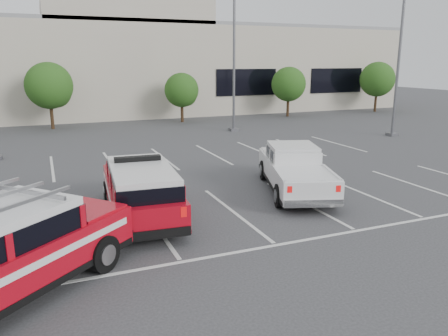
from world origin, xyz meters
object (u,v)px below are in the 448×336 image
object	(u,v)px
tree_mid_left	(51,87)
fire_chief_suv	(141,194)
convention_building	(103,63)
white_pickup	(294,174)
light_pole_right	(399,56)
tree_right	(289,85)
light_pole_mid	(234,57)
tree_mid_right	(183,91)
tree_far_right	(378,81)

from	to	relation	value
tree_mid_left	fire_chief_suv	xyz separation A→B (m)	(1.98, -21.35, -2.26)
convention_building	fire_chief_suv	world-z (taller)	convention_building
convention_building	fire_chief_suv	bearing A→B (deg)	-95.69
white_pickup	light_pole_right	bearing A→B (deg)	52.96
tree_right	light_pole_mid	bearing A→B (deg)	-143.23
convention_building	fire_chief_suv	distance (m)	31.57
tree_mid_right	tree_far_right	size ratio (longest dim) A/B	0.82
tree_mid_left	light_pole_right	world-z (taller)	light_pole_right
tree_mid_left	light_pole_mid	xyz separation A→B (m)	(11.91, -6.05, 2.14)
white_pickup	fire_chief_suv	bearing A→B (deg)	-154.30
light_pole_right	fire_chief_suv	world-z (taller)	light_pole_right
tree_mid_right	tree_right	bearing A→B (deg)	0.00
tree_mid_right	light_pole_right	xyz separation A→B (m)	(10.91, -12.05, 2.68)
tree_right	light_pole_right	world-z (taller)	light_pole_right
tree_right	white_pickup	distance (m)	23.96
light_pole_mid	white_pickup	bearing A→B (deg)	-104.86
fire_chief_suv	white_pickup	xyz separation A→B (m)	(6.05, 0.69, -0.09)
fire_chief_suv	light_pole_right	bearing A→B (deg)	30.73
convention_building	tree_mid_right	bearing A→B (deg)	-63.43
light_pole_right	white_pickup	world-z (taller)	light_pole_right
tree_mid_right	light_pole_mid	xyz separation A→B (m)	(1.91, -6.05, 2.68)
tree_mid_right	light_pole_mid	distance (m)	6.88
tree_far_right	fire_chief_suv	xyz separation A→B (m)	(-28.02, -21.35, -2.26)
tree_mid_right	tree_far_right	distance (m)	20.01
convention_building	white_pickup	bearing A→B (deg)	-84.49
tree_right	fire_chief_suv	size ratio (longest dim) A/B	0.79
convention_building	light_pole_mid	size ratio (longest dim) A/B	5.86
tree_mid_right	tree_far_right	bearing A→B (deg)	0.00
convention_building	light_pole_mid	xyz separation A→B (m)	(6.82, -15.86, 0.47)
tree_right	fire_chief_suv	distance (m)	28.01
tree_mid_left	white_pickup	distance (m)	22.29
light_pole_mid	white_pickup	size ratio (longest dim) A/B	1.71
tree_far_right	fire_chief_suv	world-z (taller)	tree_far_right
tree_mid_left	light_pole_right	bearing A→B (deg)	-29.95
white_pickup	tree_mid_left	bearing A→B (deg)	130.44
tree_mid_right	light_pole_mid	size ratio (longest dim) A/B	0.39
light_pole_mid	fire_chief_suv	xyz separation A→B (m)	(-9.93, -15.30, -4.40)
tree_far_right	light_pole_mid	distance (m)	19.19
fire_chief_suv	tree_far_right	bearing A→B (deg)	41.87
convention_building	tree_mid_left	size ratio (longest dim) A/B	12.38
tree_far_right	white_pickup	xyz separation A→B (m)	(-21.97, -20.66, -2.35)
tree_mid_left	tree_far_right	world-z (taller)	same
convention_building	white_pickup	size ratio (longest dim) A/B	10.00
light_pole_right	fire_chief_suv	xyz separation A→B (m)	(-18.93, -9.30, -4.40)
tree_right	light_pole_right	distance (m)	12.32
tree_mid_right	white_pickup	xyz separation A→B (m)	(-1.97, -20.66, -1.81)
tree_mid_left	tree_far_right	distance (m)	30.00
fire_chief_suv	white_pickup	world-z (taller)	fire_chief_suv
white_pickup	tree_mid_right	bearing A→B (deg)	103.75
tree_mid_left	light_pole_mid	size ratio (longest dim) A/B	0.47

